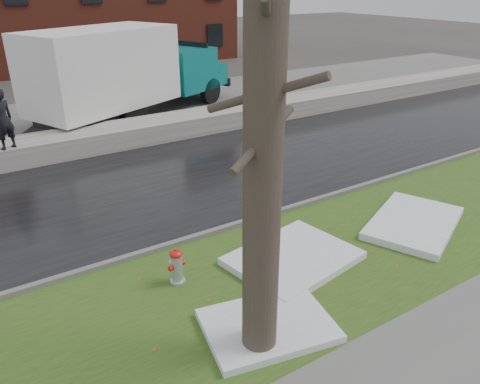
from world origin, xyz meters
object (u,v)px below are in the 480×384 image
tree (263,144)px  box_truck (126,72)px  worker (2,119)px  fire_hydrant (177,265)px

tree → box_truck: tree is taller
tree → worker: tree is taller
box_truck → worker: box_truck is taller
fire_hydrant → box_truck: box_truck is taller
box_truck → worker: size_ratio=6.05×
fire_hydrant → worker: (-1.79, 8.46, 1.24)m
box_truck → fire_hydrant: bearing=-130.3°
worker → box_truck: bearing=-170.2°
worker → tree: bearing=76.3°
fire_hydrant → tree: bearing=-94.5°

